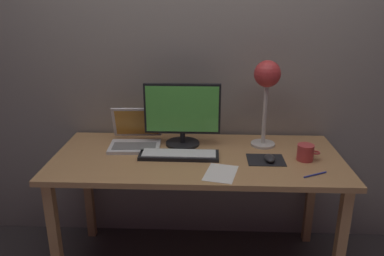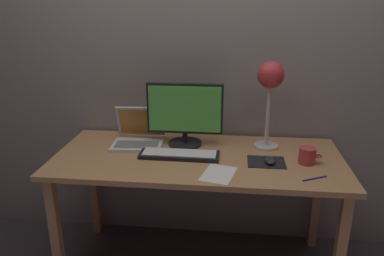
# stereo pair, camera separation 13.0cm
# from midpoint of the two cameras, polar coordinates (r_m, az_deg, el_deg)

# --- Properties ---
(back_wall) EXTENTS (4.80, 0.06, 2.60)m
(back_wall) POSITION_cam_midpoint_polar(r_m,az_deg,el_deg) (2.36, 3.52, 12.32)
(back_wall) COLOR gray
(back_wall) RESTS_ON ground
(desk) EXTENTS (1.60, 0.70, 0.74)m
(desk) POSITION_cam_midpoint_polar(r_m,az_deg,el_deg) (2.15, 2.63, -6.15)
(desk) COLOR tan
(desk) RESTS_ON ground
(monitor) EXTENTS (0.45, 0.20, 0.37)m
(monitor) POSITION_cam_midpoint_polar(r_m,az_deg,el_deg) (2.21, 0.61, 2.25)
(monitor) COLOR black
(monitor) RESTS_ON desk
(keyboard_main) EXTENTS (0.44, 0.14, 0.03)m
(keyboard_main) POSITION_cam_midpoint_polar(r_m,az_deg,el_deg) (2.10, -0.13, -4.03)
(keyboard_main) COLOR black
(keyboard_main) RESTS_ON desk
(laptop) EXTENTS (0.31, 0.29, 0.21)m
(laptop) POSITION_cam_midpoint_polar(r_m,az_deg,el_deg) (2.29, -6.39, -0.85)
(laptop) COLOR silver
(laptop) RESTS_ON desk
(desk_lamp) EXTENTS (0.15, 0.15, 0.51)m
(desk_lamp) POSITION_cam_midpoint_polar(r_m,az_deg,el_deg) (2.18, 13.39, 6.63)
(desk_lamp) COLOR beige
(desk_lamp) RESTS_ON desk
(mousepad) EXTENTS (0.20, 0.16, 0.00)m
(mousepad) POSITION_cam_midpoint_polar(r_m,az_deg,el_deg) (2.09, 12.89, -5.04)
(mousepad) COLOR black
(mousepad) RESTS_ON desk
(mouse) EXTENTS (0.06, 0.10, 0.03)m
(mouse) POSITION_cam_midpoint_polar(r_m,az_deg,el_deg) (2.07, 13.47, -4.77)
(mouse) COLOR #28282B
(mouse) RESTS_ON mousepad
(coffee_mug) EXTENTS (0.12, 0.09, 0.09)m
(coffee_mug) POSITION_cam_midpoint_polar(r_m,az_deg,el_deg) (2.12, 18.69, -3.97)
(coffee_mug) COLOR #CC3F3F
(coffee_mug) RESTS_ON desk
(paper_sheet_near_mouse) EXTENTS (0.19, 0.24, 0.00)m
(paper_sheet_near_mouse) POSITION_cam_midpoint_polar(r_m,az_deg,el_deg) (1.92, 5.96, -6.92)
(paper_sheet_near_mouse) COLOR white
(paper_sheet_near_mouse) RESTS_ON desk
(pen) EXTENTS (0.13, 0.07, 0.01)m
(pen) POSITION_cam_midpoint_polar(r_m,az_deg,el_deg) (1.97, 19.82, -7.18)
(pen) COLOR #2633A5
(pen) RESTS_ON desk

